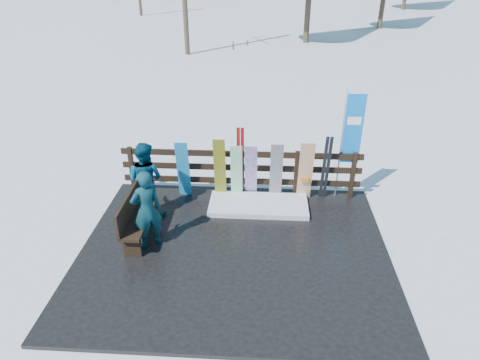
# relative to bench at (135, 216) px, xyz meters

# --- Properties ---
(ground) EXTENTS (700.00, 700.00, 0.00)m
(ground) POSITION_rel_bench_xyz_m (1.99, -0.29, -0.60)
(ground) COLOR white
(ground) RESTS_ON ground
(deck) EXTENTS (6.00, 5.00, 0.08)m
(deck) POSITION_rel_bench_xyz_m (1.99, -0.29, -0.56)
(deck) COLOR black
(deck) RESTS_ON ground
(fence) EXTENTS (5.60, 0.10, 1.15)m
(fence) POSITION_rel_bench_xyz_m (1.99, 1.91, 0.14)
(fence) COLOR black
(fence) RESTS_ON deck
(snow_patch) EXTENTS (2.23, 1.00, 0.12)m
(snow_patch) POSITION_rel_bench_xyz_m (2.43, 1.31, -0.46)
(snow_patch) COLOR white
(snow_patch) RESTS_ON deck
(bench) EXTENTS (0.40, 1.50, 0.97)m
(bench) POSITION_rel_bench_xyz_m (0.00, 0.00, 0.00)
(bench) COLOR black
(bench) RESTS_ON deck
(snowboard_0) EXTENTS (0.29, 0.24, 1.44)m
(snowboard_0) POSITION_rel_bench_xyz_m (0.67, 1.69, 0.21)
(snowboard_0) COLOR #2080B8
(snowboard_0) RESTS_ON deck
(snowboard_1) EXTENTS (0.27, 0.22, 1.39)m
(snowboard_1) POSITION_rel_bench_xyz_m (1.91, 1.69, 0.18)
(snowboard_1) COLOR white
(snowboard_1) RESTS_ON deck
(snowboard_2) EXTENTS (0.27, 0.23, 1.54)m
(snowboard_2) POSITION_rel_bench_xyz_m (1.52, 1.69, 0.25)
(snowboard_2) COLOR #CACF1D
(snowboard_2) RESTS_ON deck
(snowboard_3) EXTENTS (0.28, 0.45, 1.44)m
(snowboard_3) POSITION_rel_bench_xyz_m (2.24, 1.69, 0.21)
(snowboard_3) COLOR white
(snowboard_3) RESTS_ON deck
(snowboard_4) EXTENTS (0.28, 0.30, 1.47)m
(snowboard_4) POSITION_rel_bench_xyz_m (2.81, 1.69, 0.22)
(snowboard_4) COLOR black
(snowboard_4) RESTS_ON deck
(snowboard_5) EXTENTS (0.32, 0.31, 1.52)m
(snowboard_5) POSITION_rel_bench_xyz_m (3.48, 1.69, 0.24)
(snowboard_5) COLOR silver
(snowboard_5) RESTS_ON deck
(ski_pair_a) EXTENTS (0.16, 0.20, 1.79)m
(ski_pair_a) POSITION_rel_bench_xyz_m (1.99, 1.76, 0.38)
(ski_pair_a) COLOR maroon
(ski_pair_a) RESTS_ON deck
(ski_pair_b) EXTENTS (0.17, 0.29, 1.65)m
(ski_pair_b) POSITION_rel_bench_xyz_m (3.93, 1.76, 0.31)
(ski_pair_b) COLOR black
(ski_pair_b) RESTS_ON deck
(rental_flag) EXTENTS (0.45, 0.04, 2.60)m
(rental_flag) POSITION_rel_bench_xyz_m (4.42, 1.96, 1.09)
(rental_flag) COLOR silver
(rental_flag) RESTS_ON deck
(person_front) EXTENTS (0.71, 0.67, 1.64)m
(person_front) POSITION_rel_bench_xyz_m (0.32, -0.22, 0.30)
(person_front) COLOR #0E4F4D
(person_front) RESTS_ON deck
(person_back) EXTENTS (0.98, 0.86, 1.70)m
(person_back) POSITION_rel_bench_xyz_m (0.00, 0.93, 0.33)
(person_back) COLOR navy
(person_back) RESTS_ON deck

